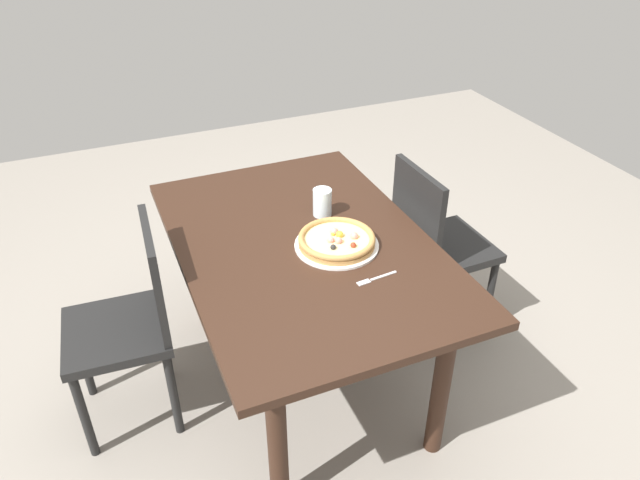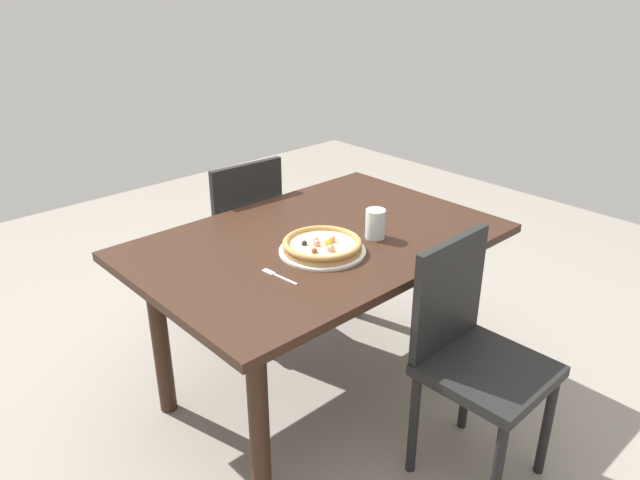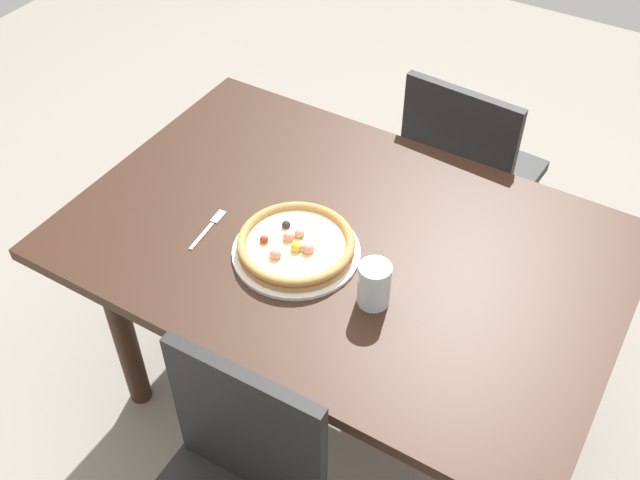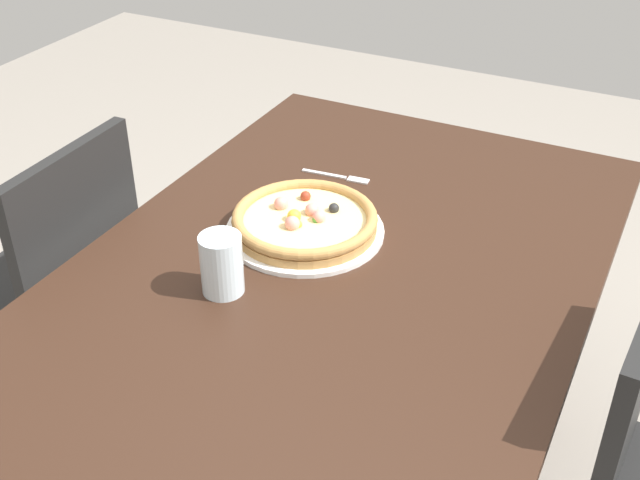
{
  "view_description": "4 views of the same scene",
  "coord_description": "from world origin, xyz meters",
  "views": [
    {
      "loc": [
        -1.86,
        0.71,
        2.05
      ],
      "look_at": [
        -0.04,
        -0.05,
        0.76
      ],
      "focal_mm": 33.66,
      "sensor_mm": 36.0,
      "label": 1
    },
    {
      "loc": [
        -1.49,
        -1.62,
        1.73
      ],
      "look_at": [
        -0.04,
        -0.05,
        0.76
      ],
      "focal_mm": 33.84,
      "sensor_mm": 36.0,
      "label": 2
    },
    {
      "loc": [
        0.67,
        -1.24,
        2.1
      ],
      "look_at": [
        -0.04,
        -0.05,
        0.76
      ],
      "focal_mm": 41.88,
      "sensor_mm": 36.0,
      "label": 3
    },
    {
      "loc": [
        1.18,
        0.55,
        1.64
      ],
      "look_at": [
        -0.04,
        -0.05,
        0.76
      ],
      "focal_mm": 45.08,
      "sensor_mm": 36.0,
      "label": 4
    }
  ],
  "objects": [
    {
      "name": "drinking_glass",
      "position": [
        0.17,
        -0.15,
        0.8
      ],
      "size": [
        0.08,
        0.08,
        0.12
      ],
      "primitive_type": "cylinder",
      "color": "silver",
      "rests_on": "dining_table"
    },
    {
      "name": "plate",
      "position": [
        -0.08,
        -0.11,
        0.74
      ],
      "size": [
        0.33,
        0.33,
        0.01
      ],
      "primitive_type": "cylinder",
      "color": "white",
      "rests_on": "dining_table"
    },
    {
      "name": "dining_table",
      "position": [
        0.0,
        0.0,
        0.64
      ],
      "size": [
        1.45,
        0.97,
        0.74
      ],
      "color": "#331E14",
      "rests_on": "ground"
    },
    {
      "name": "chair_near",
      "position": [
        0.09,
        -0.7,
        0.5
      ],
      "size": [
        0.41,
        0.41,
        0.9
      ],
      "rotation": [
        0.0,
        0.0,
        3.16
      ],
      "color": "black",
      "rests_on": "ground"
    },
    {
      "name": "pizza",
      "position": [
        -0.08,
        -0.11,
        0.77
      ],
      "size": [
        0.3,
        0.3,
        0.05
      ],
      "color": "#B78447",
      "rests_on": "plate"
    },
    {
      "name": "chair_far",
      "position": [
        0.09,
        0.7,
        0.5
      ],
      "size": [
        0.42,
        0.42,
        0.9
      ],
      "rotation": [
        0.0,
        0.0,
        -0.06
      ],
      "color": "black",
      "rests_on": "ground"
    },
    {
      "name": "ground_plane",
      "position": [
        0.0,
        0.0,
        0.0
      ],
      "size": [
        6.0,
        6.0,
        0.0
      ],
      "primitive_type": "plane",
      "color": "gray"
    },
    {
      "name": "fork",
      "position": [
        -0.33,
        -0.14,
        0.74
      ],
      "size": [
        0.03,
        0.17,
        0.0
      ],
      "rotation": [
        0.0,
        0.0,
        1.66
      ],
      "color": "silver",
      "rests_on": "dining_table"
    }
  ]
}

